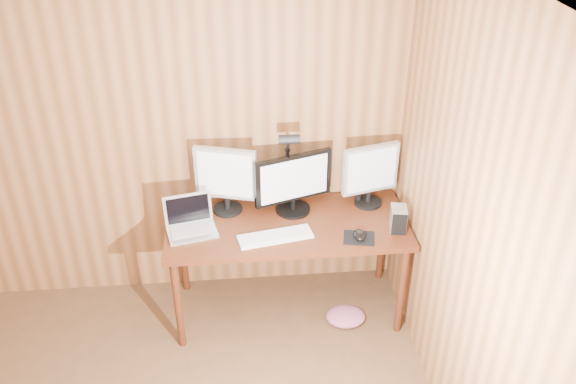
{
  "coord_description": "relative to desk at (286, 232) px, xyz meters",
  "views": [
    {
      "loc": [
        0.62,
        -1.7,
        3.03
      ],
      "look_at": [
        0.93,
        1.58,
        1.02
      ],
      "focal_mm": 38.0,
      "sensor_mm": 36.0,
      "label": 1
    }
  ],
  "objects": [
    {
      "name": "room_shell",
      "position": [
        -0.93,
        -1.7,
        0.62
      ],
      "size": [
        4.0,
        4.0,
        4.0
      ],
      "color": "brown",
      "rests_on": "ground"
    },
    {
      "name": "desk",
      "position": [
        0.0,
        0.0,
        0.0
      ],
      "size": [
        1.6,
        0.7,
        0.75
      ],
      "color": "#4B200F",
      "rests_on": "floor"
    },
    {
      "name": "monitor_center",
      "position": [
        0.05,
        0.07,
        0.34
      ],
      "size": [
        0.53,
        0.24,
        0.42
      ],
      "rotation": [
        0.0,
        0.0,
        0.33
      ],
      "color": "black",
      "rests_on": "desk"
    },
    {
      "name": "monitor_left",
      "position": [
        -0.39,
        0.12,
        0.38
      ],
      "size": [
        0.41,
        0.2,
        0.47
      ],
      "rotation": [
        0.0,
        0.0,
        -0.29
      ],
      "color": "black",
      "rests_on": "desk"
    },
    {
      "name": "monitor_right",
      "position": [
        0.58,
        0.11,
        0.36
      ],
      "size": [
        0.39,
        0.19,
        0.45
      ],
      "rotation": [
        0.0,
        0.0,
        0.26
      ],
      "color": "black",
      "rests_on": "desk"
    },
    {
      "name": "laptop",
      "position": [
        -0.63,
        -0.09,
        0.18
      ],
      "size": [
        0.36,
        0.3,
        0.22
      ],
      "rotation": [
        0.0,
        0.0,
        0.22
      ],
      "color": "silver",
      "rests_on": "desk"
    },
    {
      "name": "keyboard",
      "position": [
        -0.09,
        -0.24,
        0.13
      ],
      "size": [
        0.5,
        0.23,
        0.02
      ],
      "rotation": [
        0.0,
        0.0,
        0.19
      ],
      "color": "white",
      "rests_on": "desk"
    },
    {
      "name": "mousepad",
      "position": [
        0.44,
        -0.29,
        0.12
      ],
      "size": [
        0.22,
        0.2,
        0.0
      ],
      "primitive_type": "cube",
      "rotation": [
        0.0,
        0.0,
        -0.19
      ],
      "color": "black",
      "rests_on": "desk"
    },
    {
      "name": "mouse",
      "position": [
        0.44,
        -0.29,
        0.15
      ],
      "size": [
        0.11,
        0.14,
        0.04
      ],
      "primitive_type": "ellipsoid",
      "rotation": [
        0.0,
        0.0,
        -0.41
      ],
      "color": "black",
      "rests_on": "mousepad"
    },
    {
      "name": "hard_drive",
      "position": [
        0.71,
        -0.21,
        0.2
      ],
      "size": [
        0.12,
        0.16,
        0.16
      ],
      "rotation": [
        0.0,
        0.0,
        -0.17
      ],
      "color": "silver",
      "rests_on": "desk"
    },
    {
      "name": "phone",
      "position": [
        0.07,
        -0.2,
        0.13
      ],
      "size": [
        0.08,
        0.11,
        0.01
      ],
      "rotation": [
        0.0,
        0.0,
        0.25
      ],
      "color": "silver",
      "rests_on": "desk"
    },
    {
      "name": "speaker",
      "position": [
        0.52,
        0.15,
        0.18
      ],
      "size": [
        0.05,
        0.05,
        0.12
      ],
      "primitive_type": "cylinder",
      "color": "black",
      "rests_on": "desk"
    },
    {
      "name": "desk_lamp",
      "position": [
        0.03,
        0.16,
        0.49
      ],
      "size": [
        0.14,
        0.2,
        0.6
      ],
      "rotation": [
        0.0,
        0.0,
        0.17
      ],
      "color": "black",
      "rests_on": "desk"
    },
    {
      "name": "fabric_pile",
      "position": [
        0.4,
        -0.25,
        -0.58
      ],
      "size": [
        0.33,
        0.29,
        0.09
      ],
      "primitive_type": null,
      "rotation": [
        0.0,
        0.0,
        0.27
      ],
      "color": "#B9597A",
      "rests_on": "floor"
    }
  ]
}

